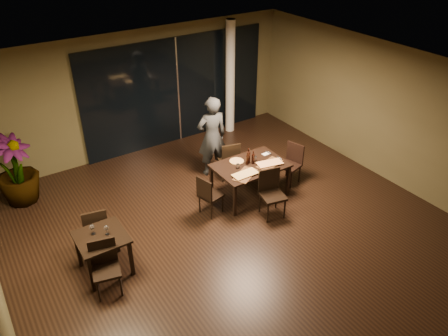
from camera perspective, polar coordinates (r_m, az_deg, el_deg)
ground at (r=8.53m, az=1.04°, el=-8.13°), size 8.00×8.00×0.00m
wall_back at (r=10.91m, az=-11.08°, el=9.71°), size 8.00×0.10×3.00m
wall_front at (r=5.58m, az=26.45°, el=-17.60°), size 8.00×0.10×3.00m
wall_right at (r=10.26m, az=20.34°, el=6.88°), size 0.10×8.00×3.00m
ceiling at (r=7.00m, az=1.27°, el=11.30°), size 8.00×8.00×0.04m
window_panel at (r=11.27m, az=-6.10°, el=10.00°), size 5.00×0.06×2.70m
column at (r=11.63m, az=0.81°, el=11.65°), size 0.24×0.24×3.00m
main_table at (r=9.14m, az=3.45°, el=0.03°), size 1.50×1.00×0.75m
side_table at (r=7.58m, az=-15.66°, el=-9.31°), size 0.80×0.80×0.75m
chair_main_far at (r=9.75m, az=0.72°, el=1.20°), size 0.53×0.53×0.93m
chair_main_near at (r=8.70m, az=6.16°, el=-2.91°), size 0.54×0.54×0.98m
chair_main_left at (r=8.66m, az=-2.08°, el=-3.40°), size 0.49×0.49×0.88m
chair_main_right at (r=9.80m, az=8.85°, el=0.88°), size 0.52×0.52×0.91m
chair_side_far at (r=8.12m, az=-16.40°, el=-7.39°), size 0.50×0.50×0.92m
chair_side_near at (r=7.34m, az=-15.28°, el=-11.96°), size 0.52×0.52×0.93m
diner at (r=9.78m, az=-1.59°, el=4.10°), size 0.70×0.53×1.89m
potted_plant at (r=9.86m, az=-25.55°, el=-0.26°), size 1.16×1.16×1.51m
pizza_board_left at (r=8.75m, az=2.79°, el=-0.90°), size 0.67×0.56×0.01m
pizza_board_right at (r=9.15m, az=5.98°, el=0.52°), size 0.66×0.45×0.01m
oblong_pizza_left at (r=8.74m, az=2.79°, el=-0.81°), size 0.51×0.24×0.02m
oblong_pizza_right at (r=9.14m, az=5.98°, el=0.61°), size 0.56×0.34×0.02m
round_pizza at (r=9.20m, az=1.66°, el=0.89°), size 0.29×0.29×0.01m
bottle_a at (r=9.05m, az=3.08°, el=1.27°), size 0.06×0.06×0.28m
bottle_b at (r=9.08m, az=3.83°, el=1.39°), size 0.06×0.06×0.29m
bottle_c at (r=9.09m, az=3.22°, el=1.60°), size 0.07×0.07×0.34m
tumbler_left at (r=8.96m, az=1.83°, el=0.26°), size 0.08×0.08×0.09m
tumbler_right at (r=9.23m, az=4.04°, el=1.21°), size 0.08×0.08×0.10m
napkin_near at (r=9.33m, az=6.93°, el=1.11°), size 0.20×0.13×0.01m
napkin_far at (r=9.52m, az=5.55°, el=1.86°), size 0.19×0.11×0.01m
wine_glass_a at (r=7.53m, az=-16.79°, el=-7.70°), size 0.08×0.08×0.18m
wine_glass_b at (r=7.47m, az=-15.08°, el=-7.84°), size 0.08×0.08×0.17m
side_napkin at (r=7.34m, az=-15.02°, el=-9.41°), size 0.19×0.13×0.01m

